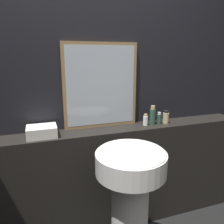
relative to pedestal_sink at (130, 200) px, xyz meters
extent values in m
cube|color=black|center=(-0.05, 0.63, 0.67)|extent=(8.00, 0.06, 2.50)
cube|color=black|center=(-0.05, 0.48, -0.12)|extent=(2.64, 0.23, 0.91)
cylinder|color=white|center=(0.00, 0.00, -0.19)|extent=(0.24, 0.24, 0.78)
cylinder|color=white|center=(0.00, 0.00, 0.27)|extent=(0.45, 0.45, 0.14)
torus|color=white|center=(0.00, 0.00, 0.34)|extent=(0.44, 0.44, 0.02)
cube|color=#937047|center=(-0.03, 0.58, 0.68)|extent=(0.62, 0.03, 0.69)
cube|color=#B2BCC6|center=(-0.03, 0.57, 0.68)|extent=(0.57, 0.02, 0.64)
cube|color=silver|center=(-0.51, 0.48, 0.37)|extent=(0.22, 0.17, 0.08)
cylinder|color=white|center=(0.35, 0.48, 0.38)|extent=(0.04, 0.04, 0.08)
cylinder|color=tan|center=(0.35, 0.48, 0.43)|extent=(0.03, 0.03, 0.02)
cylinder|color=#2D4C3D|center=(0.41, 0.48, 0.40)|extent=(0.05, 0.05, 0.14)
cylinder|color=tan|center=(0.41, 0.48, 0.49)|extent=(0.04, 0.04, 0.03)
cylinder|color=#2D4C3D|center=(0.48, 0.48, 0.38)|extent=(0.04, 0.04, 0.09)
cylinder|color=silver|center=(0.48, 0.48, 0.43)|extent=(0.03, 0.03, 0.02)
cylinder|color=#C6B284|center=(0.55, 0.48, 0.38)|extent=(0.05, 0.05, 0.09)
cylinder|color=black|center=(0.55, 0.48, 0.44)|extent=(0.04, 0.04, 0.02)
camera|label=1|loc=(-0.51, -1.14, 0.91)|focal=35.00mm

